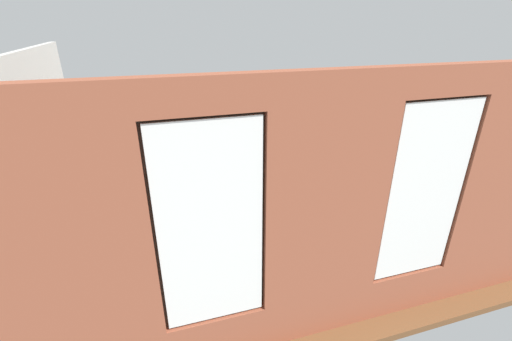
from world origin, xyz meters
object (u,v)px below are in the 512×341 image
at_px(cup_ceramic, 256,189).
at_px(potted_plant_by_left_couch, 329,167).
at_px(couch_left, 380,190).
at_px(potted_plant_between_couches, 347,251).
at_px(tv_flatscreen, 77,192).
at_px(remote_black, 238,197).
at_px(table_plant_small, 217,197).
at_px(potted_plant_foreground_right, 109,166).
at_px(candle_jar, 228,194).
at_px(remote_silver, 246,199).
at_px(potted_plant_beside_window_right, 113,290).
at_px(potted_plant_near_tv, 109,234).
at_px(media_console, 85,225).
at_px(potted_plant_mid_room_small, 271,178).
at_px(couch_by_window, 260,280).
at_px(potted_plant_corner_far_left, 470,213).
at_px(coffee_table, 239,200).

distance_m(cup_ceramic, potted_plant_by_left_couch, 2.26).
relative_size(couch_left, potted_plant_between_couches, 2.58).
height_order(couch_left, tv_flatscreen, tv_flatscreen).
bearing_deg(remote_black, potted_plant_between_couches, -141.14).
distance_m(table_plant_small, potted_plant_foreground_right, 2.78).
height_order(candle_jar, remote_silver, candle_jar).
distance_m(table_plant_small, potted_plant_beside_window_right, 2.65).
xyz_separation_m(cup_ceramic, potted_plant_beside_window_right, (2.39, 2.38, 0.26)).
relative_size(potted_plant_near_tv, potted_plant_foreground_right, 1.02).
height_order(cup_ceramic, potted_plant_beside_window_right, potted_plant_beside_window_right).
xyz_separation_m(cup_ceramic, media_console, (3.08, 0.06, -0.20)).
xyz_separation_m(potted_plant_near_tv, potted_plant_foreground_right, (0.24, -2.82, -0.08)).
relative_size(tv_flatscreen, potted_plant_foreground_right, 0.92).
relative_size(remote_silver, potted_plant_mid_room_small, 0.32).
distance_m(table_plant_small, remote_silver, 0.54).
bearing_deg(couch_by_window, potted_plant_mid_room_small, -112.21).
distance_m(remote_silver, potted_plant_mid_room_small, 1.25).
height_order(potted_plant_corner_far_left, potted_plant_by_left_couch, potted_plant_corner_far_left).
xyz_separation_m(cup_ceramic, potted_plant_mid_room_small, (-0.55, -0.66, -0.13)).
bearing_deg(tv_flatscreen, couch_left, 175.33).
xyz_separation_m(candle_jar, potted_plant_mid_room_small, (-1.12, -0.70, -0.14)).
height_order(cup_ceramic, potted_plant_by_left_couch, cup_ceramic).
height_order(potted_plant_between_couches, potted_plant_near_tv, potted_plant_near_tv).
xyz_separation_m(potted_plant_between_couches, potted_plant_corner_far_left, (-1.94, 0.15, 0.37)).
bearing_deg(potted_plant_corner_far_left, tv_flatscreen, -22.04).
bearing_deg(potted_plant_beside_window_right, potted_plant_corner_far_left, -179.90).
bearing_deg(table_plant_small, cup_ceramic, -162.10).
bearing_deg(remote_black, potted_plant_mid_room_small, -37.79).
distance_m(couch_left, candle_jar, 3.07).
bearing_deg(couch_left, potted_plant_corner_far_left, 1.50).
bearing_deg(tv_flatscreen, coffee_table, 178.25).
bearing_deg(couch_left, media_console, -97.90).
xyz_separation_m(potted_plant_mid_room_small, potted_plant_foreground_right, (3.32, -1.04, 0.27)).
bearing_deg(coffee_table, potted_plant_beside_window_right, 48.10).
bearing_deg(cup_ceramic, potted_plant_corner_far_left, 137.94).
bearing_deg(potted_plant_foreground_right, potted_plant_mid_room_small, 162.67).
xyz_separation_m(candle_jar, potted_plant_near_tv, (1.97, 1.08, 0.21)).
xyz_separation_m(potted_plant_beside_window_right, potted_plant_by_left_couch, (-4.46, -3.28, -0.42)).
bearing_deg(tv_flatscreen, potted_plant_by_left_couch, -169.45).
bearing_deg(potted_plant_corner_far_left, candle_jar, -36.15).
bearing_deg(couch_left, potted_plant_by_left_couch, -167.45).
bearing_deg(remote_black, tv_flatscreen, 99.91).
height_order(remote_silver, potted_plant_near_tv, potted_plant_near_tv).
height_order(potted_plant_mid_room_small, potted_plant_foreground_right, potted_plant_foreground_right).
relative_size(tv_flatscreen, potted_plant_near_tv, 0.90).
xyz_separation_m(remote_silver, media_console, (2.80, -0.20, -0.17)).
relative_size(coffee_table, potted_plant_mid_room_small, 2.60).
xyz_separation_m(potted_plant_between_couches, potted_plant_by_left_couch, (-1.39, -3.12, -0.15)).
height_order(couch_by_window, potted_plant_by_left_couch, couch_by_window).
height_order(potted_plant_between_couches, potted_plant_corner_far_left, potted_plant_corner_far_left).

